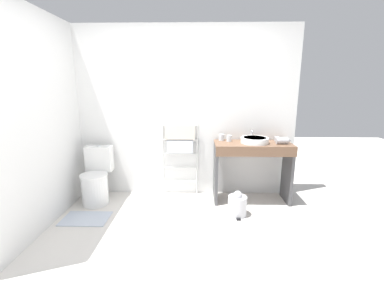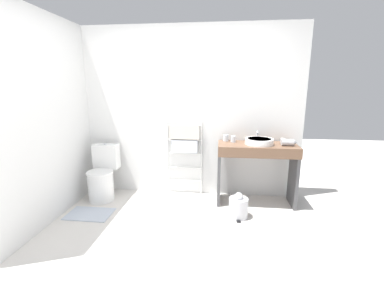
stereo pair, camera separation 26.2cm
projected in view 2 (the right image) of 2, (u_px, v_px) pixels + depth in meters
ground_plane at (168, 256)px, 2.48m from camera, size 12.00×12.00×0.00m
wall_back at (188, 113)px, 3.77m from camera, size 3.27×0.12×2.44m
wall_side at (52, 118)px, 3.13m from camera, size 0.12×2.28×2.44m
toilet at (102, 177)px, 3.70m from camera, size 0.37×0.51×0.78m
towel_radiator at (185, 143)px, 3.76m from camera, size 0.53×0.06×1.10m
vanity_counter at (256, 163)px, 3.48m from camera, size 1.05×0.46×0.85m
sink_basin at (259, 141)px, 3.42m from camera, size 0.38×0.38×0.08m
faucet at (257, 135)px, 3.59m from camera, size 0.02×0.10×0.14m
cup_near_wall at (226, 138)px, 3.62m from camera, size 0.08×0.08×0.09m
cup_near_edge at (233, 139)px, 3.55m from camera, size 0.07×0.07×0.09m
hair_dryer at (288, 142)px, 3.35m from camera, size 0.20×0.19×0.09m
trash_bin at (238, 207)px, 3.20m from camera, size 0.24×0.27×0.32m
bath_mat at (90, 214)px, 3.28m from camera, size 0.56×0.36×0.01m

